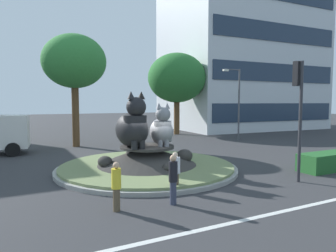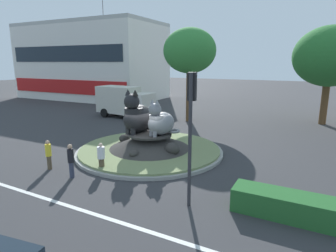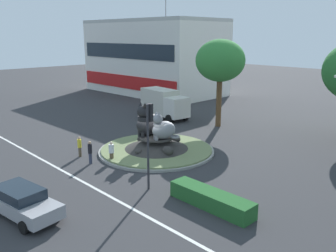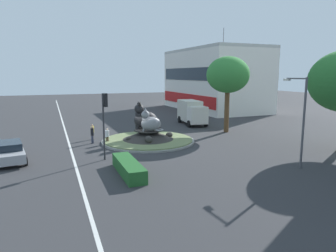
% 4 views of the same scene
% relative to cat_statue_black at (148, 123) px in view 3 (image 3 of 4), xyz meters
% --- Properties ---
extents(ground_plane, '(160.00, 160.00, 0.00)m').
position_rel_cat_statue_black_xyz_m(ground_plane, '(0.82, 0.14, -2.26)').
color(ground_plane, '#333335').
extents(lane_centreline, '(112.00, 0.20, 0.01)m').
position_rel_cat_statue_black_xyz_m(lane_centreline, '(0.82, -7.33, -2.26)').
color(lane_centreline, silver).
rests_on(lane_centreline, ground).
extents(roundabout_island, '(9.20, 9.20, 1.25)m').
position_rel_cat_statue_black_xyz_m(roundabout_island, '(0.83, 0.15, -1.78)').
color(roundabout_island, gray).
rests_on(roundabout_island, ground).
extents(cat_statue_black, '(1.68, 2.71, 2.76)m').
position_rel_cat_statue_black_xyz_m(cat_statue_black, '(0.00, 0.00, 0.00)').
color(cat_statue_black, black).
rests_on(cat_statue_black, roundabout_island).
extents(cat_statue_grey, '(1.87, 2.25, 2.21)m').
position_rel_cat_statue_black_xyz_m(cat_statue_grey, '(1.63, 0.07, -0.20)').
color(cat_statue_grey, gray).
rests_on(cat_statue_grey, roundabout_island).
extents(traffic_light_mast, '(0.36, 0.45, 5.24)m').
position_rel_cat_statue_black_xyz_m(traffic_light_mast, '(5.80, -4.92, 1.39)').
color(traffic_light_mast, '#2D2D33').
rests_on(traffic_light_mast, ground).
extents(shophouse_block, '(22.20, 12.00, 14.89)m').
position_rel_cat_statue_black_xyz_m(shophouse_block, '(-22.34, 20.50, 3.41)').
color(shophouse_block, silver).
rests_on(shophouse_block, ground).
extents(clipped_hedge_strip, '(5.11, 1.20, 0.90)m').
position_rel_cat_statue_black_xyz_m(clipped_hedge_strip, '(9.94, -4.12, -1.81)').
color(clipped_hedge_strip, '#235B28').
rests_on(clipped_hedge_strip, ground).
extents(broadleaf_tree_behind_island, '(4.87, 4.87, 8.71)m').
position_rel_cat_statue_black_xyz_m(broadleaf_tree_behind_island, '(-0.97, 10.25, 4.32)').
color(broadleaf_tree_behind_island, brown).
rests_on(broadleaf_tree_behind_island, ground).
extents(pedestrian_yellow_shirt, '(0.31, 0.31, 1.59)m').
position_rel_cat_statue_black_xyz_m(pedestrian_yellow_shirt, '(-2.37, -4.90, -1.41)').
color(pedestrian_yellow_shirt, brown).
rests_on(pedestrian_yellow_shirt, ground).
extents(pedestrian_white_shirt, '(0.39, 0.39, 1.56)m').
position_rel_cat_statue_black_xyz_m(pedestrian_white_shirt, '(0.32, -3.85, -1.45)').
color(pedestrian_white_shirt, brown).
rests_on(pedestrian_white_shirt, ground).
extents(pedestrian_black_shirt, '(0.30, 0.30, 1.72)m').
position_rel_cat_statue_black_xyz_m(pedestrian_black_shirt, '(-0.46, -5.16, -1.33)').
color(pedestrian_black_shirt, '#33384C').
rests_on(pedestrian_black_shirt, ground).
extents(sedan_on_far_lane, '(4.94, 2.57, 1.54)m').
position_rel_cat_statue_black_xyz_m(sedan_on_far_lane, '(3.83, -11.89, -1.45)').
color(sedan_on_far_lane, '#99999E').
rests_on(sedan_on_far_lane, ground).
extents(delivery_box_truck, '(6.48, 3.11, 3.15)m').
position_rel_cat_statue_black_xyz_m(delivery_box_truck, '(-7.65, 8.93, -0.56)').
color(delivery_box_truck, silver).
rests_on(delivery_box_truck, ground).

